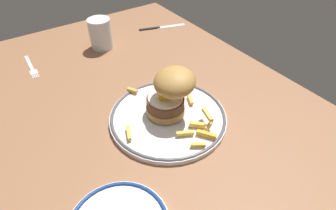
{
  "coord_description": "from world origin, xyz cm",
  "views": [
    {
      "loc": [
        42.57,
        -27.15,
        47.6
      ],
      "look_at": [
        1.13,
        1.3,
        4.6
      ],
      "focal_mm": 30.15,
      "sensor_mm": 36.0,
      "label": 1
    }
  ],
  "objects_px": {
    "burger": "(171,92)",
    "water_glass": "(101,36)",
    "dinner_plate": "(168,117)",
    "fork": "(31,67)",
    "knife": "(159,27)"
  },
  "relations": [
    {
      "from": "dinner_plate",
      "to": "burger",
      "type": "bearing_deg",
      "value": 109.64
    },
    {
      "from": "burger",
      "to": "water_glass",
      "type": "bearing_deg",
      "value": 178.69
    },
    {
      "from": "fork",
      "to": "burger",
      "type": "bearing_deg",
      "value": 27.81
    },
    {
      "from": "water_glass",
      "to": "knife",
      "type": "distance_m",
      "value": 0.24
    },
    {
      "from": "dinner_plate",
      "to": "burger",
      "type": "relative_size",
      "value": 2.22
    },
    {
      "from": "dinner_plate",
      "to": "fork",
      "type": "height_order",
      "value": "dinner_plate"
    },
    {
      "from": "burger",
      "to": "dinner_plate",
      "type": "bearing_deg",
      "value": -70.36
    },
    {
      "from": "burger",
      "to": "fork",
      "type": "height_order",
      "value": "burger"
    },
    {
      "from": "burger",
      "to": "water_glass",
      "type": "relative_size",
      "value": 1.29
    },
    {
      "from": "dinner_plate",
      "to": "fork",
      "type": "relative_size",
      "value": 1.97
    },
    {
      "from": "burger",
      "to": "fork",
      "type": "distance_m",
      "value": 0.49
    },
    {
      "from": "dinner_plate",
      "to": "fork",
      "type": "distance_m",
      "value": 0.48
    },
    {
      "from": "water_glass",
      "to": "fork",
      "type": "xyz_separation_m",
      "value": [
        -0.01,
        -0.24,
        -0.04
      ]
    },
    {
      "from": "dinner_plate",
      "to": "knife",
      "type": "distance_m",
      "value": 0.51
    },
    {
      "from": "fork",
      "to": "water_glass",
      "type": "bearing_deg",
      "value": 88.04
    }
  ]
}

